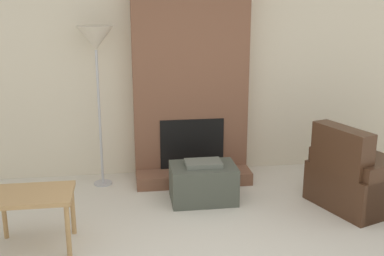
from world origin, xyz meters
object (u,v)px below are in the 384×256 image
at_px(ottoman, 203,182).
at_px(side_table, 33,201).
at_px(floor_lamp_left, 96,43).
at_px(armchair, 360,180).

relative_size(ottoman, side_table, 1.01).
bearing_deg(side_table, floor_lamp_left, 69.49).
relative_size(ottoman, armchair, 0.59).
xyz_separation_m(side_table, floor_lamp_left, (0.55, 1.46, 1.25)).
height_order(ottoman, side_table, side_table).
distance_m(ottoman, floor_lamp_left, 1.98).
relative_size(armchair, side_table, 1.72).
xyz_separation_m(ottoman, floor_lamp_left, (-1.13, 0.66, 1.49)).
distance_m(ottoman, side_table, 1.87).
height_order(armchair, floor_lamp_left, floor_lamp_left).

